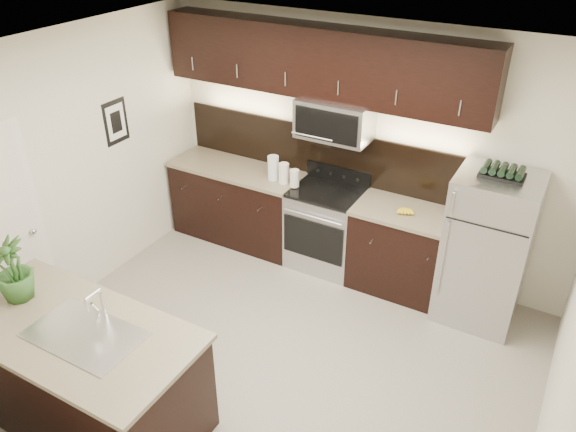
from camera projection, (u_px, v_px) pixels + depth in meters
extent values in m
plane|color=gray|center=(267.00, 363.00, 5.09)|extent=(4.50, 4.50, 0.00)
cube|color=beige|center=(363.00, 149.00, 5.91)|extent=(4.50, 0.02, 2.70)
cube|color=beige|center=(62.00, 419.00, 2.91)|extent=(4.50, 0.02, 2.70)
cube|color=beige|center=(63.00, 176.00, 5.36)|extent=(0.02, 4.00, 2.70)
cube|color=beige|center=(574.00, 335.00, 3.46)|extent=(0.02, 4.00, 2.70)
cube|color=white|center=(259.00, 67.00, 3.73)|extent=(4.50, 4.00, 0.02)
cube|color=silver|center=(1.00, 246.00, 4.93)|extent=(0.04, 0.80, 2.02)
sphere|color=silver|center=(34.00, 231.00, 5.16)|extent=(0.06, 0.06, 0.06)
cube|color=black|center=(116.00, 122.00, 5.77)|extent=(0.01, 0.32, 0.46)
cube|color=white|center=(116.00, 122.00, 5.77)|extent=(0.00, 0.24, 0.36)
cube|color=black|center=(239.00, 204.00, 6.73)|extent=(1.57, 0.62, 0.90)
cube|color=black|center=(409.00, 253.00, 5.83)|extent=(1.16, 0.62, 0.90)
cube|color=#B2B2B7|center=(326.00, 229.00, 6.24)|extent=(0.76, 0.62, 0.90)
cube|color=black|center=(327.00, 192.00, 6.01)|extent=(0.76, 0.60, 0.03)
cube|color=tan|center=(237.00, 169.00, 6.50)|extent=(1.59, 0.65, 0.04)
cube|color=tan|center=(414.00, 214.00, 5.60)|extent=(1.18, 0.65, 0.04)
cube|color=black|center=(323.00, 152.00, 6.16)|extent=(3.49, 0.02, 0.56)
cube|color=#B2B2B7|center=(335.00, 119.00, 5.69)|extent=(0.76, 0.40, 0.40)
cube|color=black|center=(320.00, 62.00, 5.53)|extent=(3.49, 0.33, 0.70)
cube|color=black|center=(82.00, 376.00, 4.36)|extent=(1.90, 0.90, 0.90)
cube|color=tan|center=(70.00, 330.00, 4.12)|extent=(1.96, 0.96, 0.04)
cube|color=silver|center=(84.00, 334.00, 4.05)|extent=(0.84, 0.50, 0.01)
cylinder|color=silver|center=(103.00, 306.00, 4.15)|extent=(0.03, 0.03, 0.24)
cylinder|color=silver|center=(93.00, 295.00, 4.02)|extent=(0.02, 0.14, 0.02)
cylinder|color=silver|center=(86.00, 306.00, 3.99)|extent=(0.02, 0.02, 0.10)
cube|color=#B2B2B7|center=(486.00, 250.00, 5.31)|extent=(0.74, 0.67, 1.54)
cube|color=black|center=(502.00, 175.00, 4.91)|extent=(0.38, 0.24, 0.03)
cylinder|color=black|center=(486.00, 167.00, 4.95)|extent=(0.06, 0.22, 0.06)
cylinder|color=black|center=(495.00, 168.00, 4.92)|extent=(0.06, 0.22, 0.06)
cylinder|color=black|center=(503.00, 170.00, 4.89)|extent=(0.06, 0.22, 0.06)
cylinder|color=black|center=(512.00, 172.00, 4.86)|extent=(0.06, 0.22, 0.06)
cylinder|color=black|center=(521.00, 174.00, 4.83)|extent=(0.06, 0.22, 0.06)
imported|color=#2C5522|center=(13.00, 270.00, 4.29)|extent=(0.35, 0.35, 0.53)
cylinder|color=silver|center=(273.00, 168.00, 6.16)|extent=(0.12, 0.12, 0.27)
cylinder|color=silver|center=(284.00, 173.00, 6.09)|extent=(0.11, 0.11, 0.23)
cylinder|color=silver|center=(294.00, 178.00, 6.02)|extent=(0.10, 0.10, 0.19)
cylinder|color=silver|center=(461.00, 217.00, 5.30)|extent=(0.11, 0.11, 0.21)
cylinder|color=silver|center=(462.00, 206.00, 5.24)|extent=(0.11, 0.11, 0.02)
cylinder|color=silver|center=(463.00, 201.00, 5.21)|extent=(0.01, 0.01, 0.08)
ellipsoid|color=gold|center=(401.00, 210.00, 5.56)|extent=(0.21, 0.18, 0.05)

